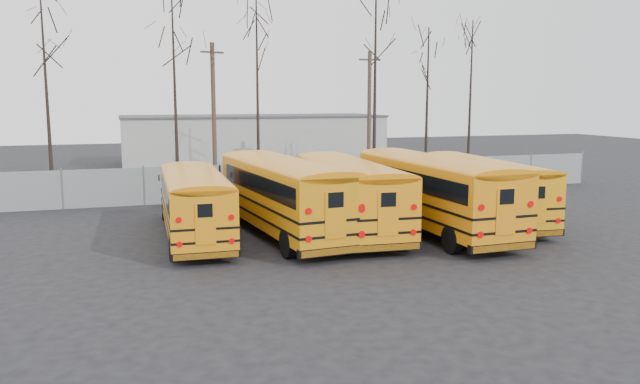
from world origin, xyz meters
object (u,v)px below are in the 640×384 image
object	(u,v)px
bus_c	(348,189)
bus_e	(480,184)
utility_pole_right	(369,114)
utility_pole_left	(214,113)
bus_d	(431,187)
bus_a	(194,199)
bus_b	(283,190)

from	to	relation	value
bus_c	bus_e	world-z (taller)	bus_c
utility_pole_right	utility_pole_left	bearing A→B (deg)	-176.59
bus_d	utility_pole_left	world-z (taller)	utility_pole_left
bus_e	utility_pole_left	distance (m)	18.43
bus_d	bus_c	bearing A→B (deg)	161.28
bus_a	bus_e	xyz separation A→B (m)	(12.80, -0.37, 0.08)
bus_d	utility_pole_right	distance (m)	17.58
bus_d	utility_pole_left	bearing A→B (deg)	110.51
bus_b	utility_pole_left	bearing A→B (deg)	86.15
bus_a	bus_b	bearing A→B (deg)	-3.16
bus_b	bus_a	bearing A→B (deg)	169.09
bus_a	bus_e	size ratio (longest dim) A/B	0.94
bus_a	bus_e	world-z (taller)	bus_e
bus_c	bus_d	xyz separation A→B (m)	(3.37, -1.04, 0.10)
bus_b	utility_pole_right	world-z (taller)	utility_pole_right
utility_pole_left	utility_pole_right	xyz separation A→B (m)	(10.75, 0.39, -0.13)
bus_c	bus_d	distance (m)	3.53
bus_b	bus_e	bearing A→B (deg)	-6.16
bus_d	bus_a	bearing A→B (deg)	169.53
bus_b	bus_d	size ratio (longest dim) A/B	1.00
bus_a	utility_pole_right	size ratio (longest dim) A/B	1.15
bus_c	utility_pole_right	xyz separation A→B (m)	(7.45, 15.86, 2.69)
bus_e	utility_pole_right	xyz separation A→B (m)	(0.97, 15.74, 2.78)
bus_c	bus_e	distance (m)	6.47
bus_b	bus_c	distance (m)	2.78
utility_pole_right	bus_d	bearing A→B (deg)	-102.24
bus_e	utility_pole_left	world-z (taller)	utility_pole_left
bus_b	utility_pole_left	world-z (taller)	utility_pole_left
bus_c	utility_pole_left	distance (m)	16.07
bus_a	bus_d	xyz separation A→B (m)	(9.70, -1.53, 0.27)
bus_a	bus_b	size ratio (longest dim) A/B	0.86
bus_a	utility_pole_left	bearing A→B (deg)	80.50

